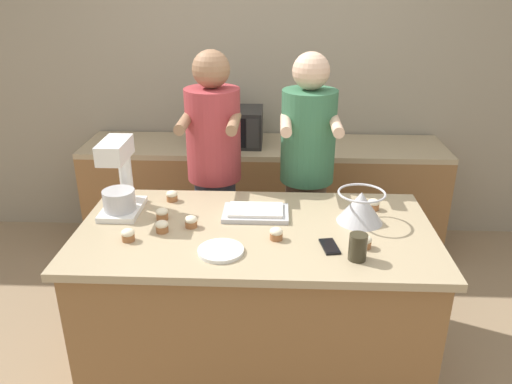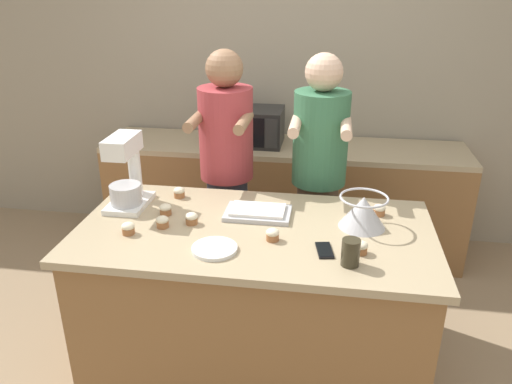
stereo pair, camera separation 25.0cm
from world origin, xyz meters
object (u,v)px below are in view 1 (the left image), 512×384
at_px(drinking_glass, 358,247).
at_px(cupcake_2, 365,242).
at_px(person_right, 306,179).
at_px(stand_mixer, 119,181).
at_px(cupcake_3, 162,226).
at_px(cupcake_5, 128,235).
at_px(small_plate, 221,251).
at_px(cupcake_6, 374,204).
at_px(mixing_bowl, 361,206).
at_px(cupcake_1, 191,222).
at_px(cell_phone, 330,246).
at_px(microwave_oven, 232,127).
at_px(cupcake_0, 276,234).
at_px(cupcake_7, 172,196).
at_px(baking_tray, 256,212).
at_px(person_left, 215,177).
at_px(cupcake_4, 162,214).

height_order(drinking_glass, cupcake_2, drinking_glass).
xyz_separation_m(person_right, stand_mixer, (-1.02, -0.57, 0.20)).
xyz_separation_m(drinking_glass, cupcake_3, (-0.93, 0.22, -0.03)).
bearing_deg(cupcake_5, small_plate, -11.60).
bearing_deg(cupcake_6, drinking_glass, -107.14).
relative_size(mixing_bowl, cupcake_1, 3.81).
height_order(cell_phone, cupcake_5, cupcake_5).
bearing_deg(drinking_glass, cupcake_2, 64.99).
height_order(microwave_oven, cupcake_6, microwave_oven).
xyz_separation_m(microwave_oven, cupcake_0, (0.35, -1.57, -0.08)).
distance_m(mixing_bowl, cupcake_7, 1.05).
bearing_deg(person_right, cupcake_6, -54.55).
relative_size(cupcake_3, cupcake_5, 1.00).
height_order(stand_mixer, cupcake_1, stand_mixer).
height_order(cupcake_6, cupcake_7, same).
height_order(person_right, cupcake_2, person_right).
distance_m(cell_phone, cupcake_5, 0.97).
bearing_deg(cupcake_6, mixing_bowl, -123.00).
height_order(baking_tray, cupcake_2, cupcake_2).
distance_m(cell_phone, cupcake_2, 0.17).
height_order(person_left, mixing_bowl, person_left).
xyz_separation_m(cell_phone, cupcake_0, (-0.25, 0.07, 0.03)).
relative_size(person_left, cupcake_6, 26.25).
relative_size(mixing_bowl, cupcake_2, 3.81).
bearing_deg(cupcake_6, cupcake_4, -171.56).
bearing_deg(cupcake_1, person_right, 49.54).
distance_m(cell_phone, cupcake_0, 0.26).
distance_m(baking_tray, cupcake_4, 0.49).
bearing_deg(person_left, small_plate, -81.53).
bearing_deg(mixing_bowl, small_plate, -153.00).
xyz_separation_m(person_left, person_right, (0.59, -0.00, -0.01)).
relative_size(baking_tray, small_plate, 1.62).
relative_size(small_plate, cupcake_7, 3.32).
bearing_deg(drinking_glass, cupcake_6, 72.86).
bearing_deg(mixing_bowl, cupcake_1, -173.18).
xyz_separation_m(microwave_oven, cupcake_7, (-0.24, -1.14, -0.08)).
bearing_deg(cupcake_2, cupcake_4, 165.80).
bearing_deg(stand_mixer, mixing_bowl, -2.78).
bearing_deg(small_plate, microwave_oven, 93.26).
xyz_separation_m(mixing_bowl, cupcake_4, (-1.03, -0.02, -0.06)).
bearing_deg(cupcake_1, microwave_oven, 86.84).
relative_size(drinking_glass, cupcake_6, 1.93).
xyz_separation_m(cupcake_0, cupcake_2, (0.42, -0.06, 0.00)).
xyz_separation_m(baking_tray, cupcake_0, (0.11, -0.26, 0.01)).
distance_m(cupcake_0, cupcake_6, 0.64).
xyz_separation_m(person_right, cupcake_3, (-0.76, -0.79, 0.05)).
bearing_deg(cupcake_4, cupcake_1, -27.18).
relative_size(cupcake_5, cupcake_6, 1.00).
bearing_deg(cupcake_2, cupcake_7, 154.13).
relative_size(microwave_oven, cupcake_7, 7.28).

